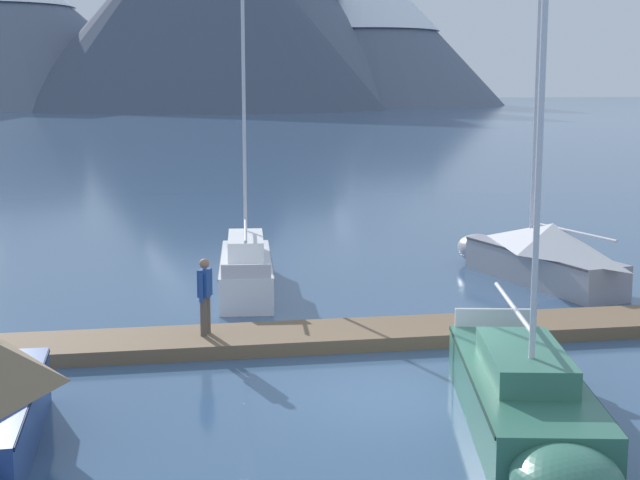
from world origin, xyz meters
TOP-DOWN VIEW (x-y plane):
  - ground_plane at (0.00, 0.00)m, footprint 700.00×700.00m
  - mountain_shoulder_ridge at (-22.00, 227.08)m, footprint 88.01×88.01m
  - mountain_north_horn at (71.26, 233.50)m, footprint 74.82×74.82m
  - dock at (0.00, 4.00)m, footprint 26.27×3.91m
  - sailboat_mid_dock_port at (-1.10, 10.19)m, footprint 2.44×7.05m
  - sailboat_mid_dock_starboard at (1.37, -2.35)m, footprint 3.62×7.50m
  - sailboat_far_berth at (7.26, 8.79)m, footprint 2.55×7.29m
  - person_on_dock at (-3.03, 4.29)m, footprint 0.37×0.54m

SIDE VIEW (x-z plane):
  - ground_plane at x=0.00m, z-range 0.00..0.00m
  - dock at x=0.00m, z-range 0.00..0.30m
  - sailboat_mid_dock_starboard at x=1.37m, z-range -3.37..4.55m
  - sailboat_mid_dock_port at x=-1.10m, z-range -3.80..5.06m
  - sailboat_far_berth at x=7.26m, z-range -3.49..5.23m
  - person_on_dock at x=-3.03m, z-range 0.42..2.11m
  - mountain_shoulder_ridge at x=-22.00m, z-range 0.61..38.48m
  - mountain_north_horn at x=71.26m, z-range 1.18..40.60m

